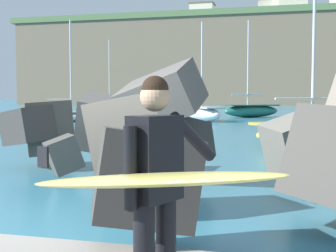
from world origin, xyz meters
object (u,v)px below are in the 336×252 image
object	(u,v)px
station_building_east	(293,4)
boat_near_left	(321,131)
station_building_west	(202,14)
boat_near_right	(112,108)
boat_mid_centre	(204,113)
station_building_central	(273,12)
boat_mid_left	(251,110)
boat_far_left	(77,115)
station_building_annex	(284,8)
surfer_with_board	(149,184)

from	to	relation	value
station_building_east	boat_near_left	bearing A→B (deg)	-90.15
station_building_west	boat_near_right	bearing A→B (deg)	-89.31
boat_mid_centre	station_building_central	bearing A→B (deg)	87.82
boat_mid_left	station_building_east	xyz separation A→B (m)	(4.36, 64.33, 21.19)
boat_mid_centre	boat_mid_left	bearing A→B (deg)	67.01
boat_mid_left	station_building_central	world-z (taller)	station_building_central
boat_far_left	station_building_central	distance (m)	84.20
boat_far_left	station_building_central	bearing A→B (deg)	81.67
boat_near_left	boat_mid_centre	size ratio (longest dim) A/B	0.90
boat_near_right	station_building_annex	bearing A→B (deg)	73.64
boat_mid_centre	station_building_east	world-z (taller)	station_building_east
surfer_with_board	station_building_annex	xyz separation A→B (m)	(0.63, 105.32, 20.57)
boat_near_left	boat_far_left	world-z (taller)	boat_far_left
boat_near_right	station_building_central	bearing A→B (deg)	76.48
boat_mid_centre	station_building_west	bearing A→B (deg)	100.06
boat_mid_centre	station_building_central	world-z (taller)	station_building_central
station_building_central	station_building_annex	bearing A→B (deg)	-50.48
boat_mid_left	station_building_east	bearing A→B (deg)	86.12
station_building_central	boat_mid_centre	bearing A→B (deg)	-92.18
surfer_with_board	station_building_east	world-z (taller)	station_building_east
boat_near_left	boat_near_right	size ratio (longest dim) A/B	0.84
station_building_west	station_building_annex	xyz separation A→B (m)	(18.71, 0.26, 0.71)
boat_far_left	station_building_annex	distance (m)	81.78
boat_near_left	station_building_east	bearing A→B (deg)	89.85
boat_far_left	station_building_central	xyz separation A→B (m)	(11.81, 80.67, 21.04)
station_building_west	boat_mid_centre	bearing A→B (deg)	-79.94
boat_near_left	station_building_west	bearing A→B (deg)	102.83
boat_mid_centre	boat_far_left	xyz separation A→B (m)	(-8.84, -2.81, -0.16)
station_building_west	boat_near_left	bearing A→B (deg)	-77.17
boat_near_left	station_building_west	size ratio (longest dim) A/B	1.16
boat_mid_centre	boat_near_left	bearing A→B (deg)	-64.36
station_building_central	boat_far_left	bearing A→B (deg)	-98.33
boat_near_left	boat_mid_left	size ratio (longest dim) A/B	0.79
boat_mid_left	surfer_with_board	bearing A→B (deg)	-87.20
surfer_with_board	boat_near_left	bearing A→B (deg)	81.65
boat_mid_left	station_building_annex	world-z (taller)	station_building_annex
boat_near_left	station_building_east	distance (m)	88.93
station_building_west	station_building_central	size ratio (longest dim) A/B	0.80
boat_mid_centre	station_building_east	distance (m)	74.89
boat_near_right	boat_mid_centre	xyz separation A→B (m)	(12.48, -13.60, 0.02)
boat_mid_left	boat_mid_centre	distance (m)	7.72
boat_mid_centre	station_building_central	xyz separation A→B (m)	(2.97, 77.86, 20.88)
station_building_east	station_building_annex	xyz separation A→B (m)	(-1.89, 3.36, 0.04)
boat_mid_centre	surfer_with_board	bearing A→B (deg)	-80.95
boat_near_left	station_building_east	xyz separation A→B (m)	(0.23, 86.34, 21.31)
boat_near_left	station_building_east	size ratio (longest dim) A/B	1.03
surfer_with_board	boat_near_right	bearing A→B (deg)	111.46
boat_far_left	station_building_west	size ratio (longest dim) A/B	1.29
boat_mid_left	boat_far_left	world-z (taller)	boat_mid_left
station_building_annex	surfer_with_board	bearing A→B (deg)	-90.34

